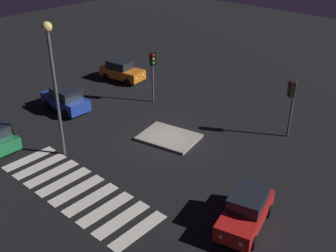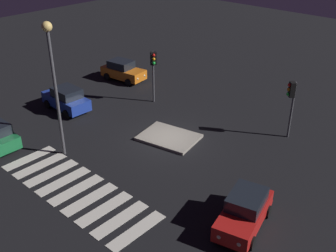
# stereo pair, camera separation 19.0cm
# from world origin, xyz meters

# --- Properties ---
(ground_plane) EXTENTS (80.00, 80.00, 0.00)m
(ground_plane) POSITION_xyz_m (0.00, 0.00, 0.00)
(ground_plane) COLOR black
(traffic_island) EXTENTS (4.05, 3.33, 0.18)m
(traffic_island) POSITION_xyz_m (-0.07, 0.16, 0.09)
(traffic_island) COLOR gray
(traffic_island) RESTS_ON ground
(car_red) EXTENTS (2.49, 4.10, 1.69)m
(car_red) POSITION_xyz_m (7.99, -3.57, 0.83)
(car_red) COLOR red
(car_red) RESTS_ON ground
(car_blue) EXTENTS (4.04, 1.96, 1.74)m
(car_blue) POSITION_xyz_m (-8.53, -1.68, 0.85)
(car_blue) COLOR #1E389E
(car_blue) RESTS_ON ground
(car_orange) EXTENTS (4.05, 2.22, 1.70)m
(car_orange) POSITION_xyz_m (-9.96, 5.16, 0.83)
(car_orange) COLOR orange
(car_orange) RESTS_ON ground
(traffic_light_north) EXTENTS (0.54, 0.54, 3.80)m
(traffic_light_north) POSITION_xyz_m (5.37, 5.42, 2.89)
(traffic_light_north) COLOR #47474C
(traffic_light_north) RESTS_ON ground
(traffic_light_west) EXTENTS (0.53, 0.54, 4.00)m
(traffic_light_west) POSITION_xyz_m (-4.70, 3.57, 3.03)
(traffic_light_west) COLOR #47474C
(traffic_light_west) RESTS_ON ground
(street_lamp) EXTENTS (0.56, 0.56, 7.98)m
(street_lamp) POSITION_xyz_m (-3.50, -5.46, 5.41)
(street_lamp) COLOR #47474C
(street_lamp) RESTS_ON ground
(crosswalk_near) EXTENTS (9.90, 3.20, 0.02)m
(crosswalk_near) POSITION_xyz_m (0.00, -7.18, 0.01)
(crosswalk_near) COLOR silver
(crosswalk_near) RESTS_ON ground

